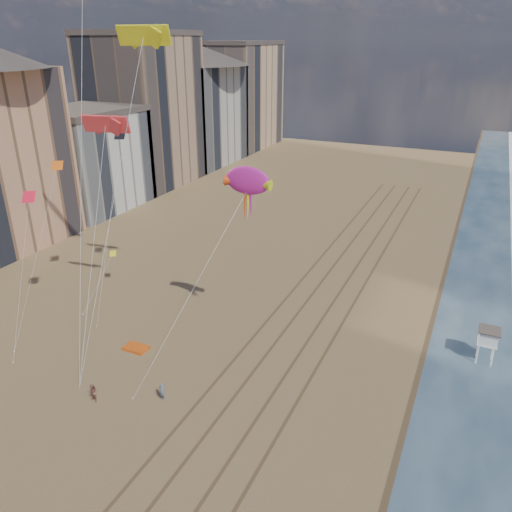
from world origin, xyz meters
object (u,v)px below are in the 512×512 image
(kite_flyer_b, at_px, (93,393))
(show_kite, at_px, (248,181))
(grounded_kite, at_px, (136,348))
(lifeguard_stand, at_px, (488,337))
(kite_flyer_a, at_px, (162,392))

(kite_flyer_b, bearing_deg, show_kite, 73.85)
(kite_flyer_b, bearing_deg, grounded_kite, 118.22)
(lifeguard_stand, xyz_separation_m, show_kite, (-20.83, -6.92, 13.85))
(lifeguard_stand, xyz_separation_m, kite_flyer_a, (-23.96, -16.94, -1.85))
(grounded_kite, xyz_separation_m, show_kite, (9.68, 4.96, 16.36))
(grounded_kite, height_order, kite_flyer_b, kite_flyer_b)
(kite_flyer_a, distance_m, kite_flyer_b, 5.61)
(grounded_kite, bearing_deg, lifeguard_stand, 21.73)
(show_kite, bearing_deg, lifeguard_stand, 18.38)
(lifeguard_stand, height_order, kite_flyer_b, lifeguard_stand)
(grounded_kite, xyz_separation_m, kite_flyer_b, (1.55, -7.61, 0.71))
(lifeguard_stand, relative_size, grounded_kite, 1.48)
(show_kite, bearing_deg, kite_flyer_a, -107.35)
(kite_flyer_b, bearing_deg, kite_flyer_a, 43.77)
(show_kite, xyz_separation_m, kite_flyer_b, (-8.13, -12.57, -15.66))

